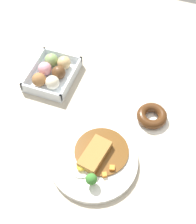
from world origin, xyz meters
name	(u,v)px	position (x,y,z in m)	size (l,w,h in m)	color
ground_plane	(77,124)	(0.00, 0.00, 0.00)	(1.60, 1.60, 0.00)	#B2A893
curry_plate	(94,160)	(-0.12, -0.11, 0.01)	(0.28, 0.28, 0.07)	white
donut_box	(52,73)	(0.16, 0.17, 0.03)	(0.20, 0.16, 0.06)	silver
chocolate_ring_donut	(152,116)	(0.11, -0.23, 0.02)	(0.14, 0.14, 0.03)	white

